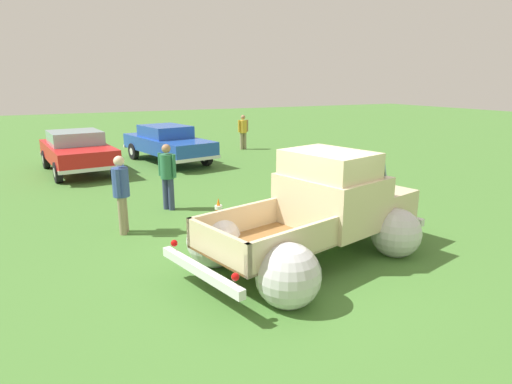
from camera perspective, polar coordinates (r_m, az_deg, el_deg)
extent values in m
plane|color=#477A33|center=(7.92, 6.53, -8.89)|extent=(80.00, 80.00, 0.00)
cylinder|color=black|center=(9.35, 8.80, -2.78)|extent=(0.79, 0.39, 0.76)
cylinder|color=silver|center=(9.35, 8.80, -2.78)|extent=(0.39, 0.31, 0.34)
cylinder|color=black|center=(8.39, 17.84, -5.38)|extent=(0.79, 0.39, 0.76)
cylinder|color=silver|center=(8.39, 17.84, -5.38)|extent=(0.39, 0.31, 0.34)
cylinder|color=black|center=(7.56, -5.36, -6.91)|extent=(0.79, 0.39, 0.76)
cylinder|color=silver|center=(7.56, -5.36, -6.91)|extent=(0.39, 0.31, 0.34)
cylinder|color=black|center=(6.33, 3.95, -11.32)|extent=(0.79, 0.39, 0.76)
cylinder|color=silver|center=(6.33, 3.95, -11.32)|extent=(0.39, 0.31, 0.34)
sphere|color=silver|center=(7.58, -5.59, -6.38)|extent=(1.16, 1.16, 0.96)
sphere|color=silver|center=(6.27, 4.28, -10.98)|extent=(1.16, 1.16, 0.96)
cube|color=olive|center=(7.10, 1.36, -6.93)|extent=(2.36, 1.98, 0.04)
cube|color=beige|center=(7.55, -2.33, -3.75)|extent=(2.01, 0.57, 0.50)
cube|color=beige|center=(6.53, 5.68, -6.80)|extent=(2.01, 0.57, 0.50)
cube|color=beige|center=(7.67, 6.88, -3.53)|extent=(0.44, 1.51, 0.50)
cube|color=beige|center=(6.44, -5.22, -7.08)|extent=(0.44, 1.51, 0.50)
cube|color=beige|center=(8.06, 9.90, -1.10)|extent=(1.81, 2.00, 0.95)
cube|color=beige|center=(7.82, 9.65, 3.71)|extent=(1.48, 1.77, 0.45)
cube|color=#8CADB7|center=(8.32, 12.52, 4.08)|extent=(0.49, 1.45, 0.38)
cube|color=beige|center=(8.92, 14.18, -1.14)|extent=(1.60, 1.87, 0.55)
sphere|color=silver|center=(9.36, 8.67, -2.50)|extent=(1.11, 1.11, 0.92)
sphere|color=silver|center=(8.36, 18.03, -5.17)|extent=(1.11, 1.11, 0.92)
cube|color=silver|center=(6.41, -7.42, -10.28)|extent=(0.59, 1.95, 0.14)
cube|color=silver|center=(9.44, 15.97, -2.51)|extent=(0.59, 1.95, 0.14)
sphere|color=red|center=(6.98, -10.77, -6.68)|extent=(0.13, 0.13, 0.11)
sphere|color=red|center=(5.77, -2.75, -11.14)|extent=(0.13, 0.13, 0.11)
cylinder|color=black|center=(15.24, -18.22, 3.21)|extent=(0.27, 0.68, 0.66)
cylinder|color=silver|center=(15.24, -18.22, 3.21)|extent=(0.24, 0.32, 0.30)
cylinder|color=black|center=(14.92, -24.75, 2.36)|extent=(0.27, 0.68, 0.66)
cylinder|color=silver|center=(14.92, -24.75, 2.36)|extent=(0.24, 0.32, 0.30)
cylinder|color=black|center=(17.88, -20.47, 4.60)|extent=(0.27, 0.68, 0.66)
cylinder|color=silver|center=(17.88, -20.47, 4.60)|extent=(0.24, 0.32, 0.30)
cylinder|color=black|center=(17.61, -26.05, 3.90)|extent=(0.27, 0.68, 0.66)
cylinder|color=silver|center=(17.61, -26.05, 3.90)|extent=(0.24, 0.32, 0.30)
cube|color=red|center=(16.33, -22.55, 4.88)|extent=(2.30, 4.46, 0.55)
cube|color=#8CADB7|center=(16.43, -22.83, 6.67)|extent=(1.81, 1.96, 0.45)
cube|color=silver|center=(18.42, -23.67, 4.95)|extent=(1.94, 0.30, 0.12)
cube|color=silver|center=(14.33, -20.91, 2.78)|extent=(1.94, 0.30, 0.12)
cylinder|color=black|center=(16.45, -6.60, 4.63)|extent=(0.33, 0.69, 0.66)
cylinder|color=silver|center=(16.45, -6.60, 4.63)|extent=(0.27, 0.33, 0.30)
cylinder|color=black|center=(15.68, -11.69, 3.94)|extent=(0.33, 0.69, 0.66)
cylinder|color=silver|center=(15.68, -11.69, 3.94)|extent=(0.27, 0.33, 0.30)
cylinder|color=black|center=(19.03, -11.35, 5.79)|extent=(0.33, 0.69, 0.66)
cylinder|color=silver|center=(19.03, -11.35, 5.79)|extent=(0.27, 0.33, 0.30)
cylinder|color=black|center=(18.36, -15.89, 5.21)|extent=(0.33, 0.69, 0.66)
cylinder|color=silver|center=(18.36, -15.89, 5.21)|extent=(0.27, 0.33, 0.30)
cube|color=blue|center=(17.29, -11.56, 6.18)|extent=(2.64, 4.91, 0.55)
cube|color=blue|center=(17.40, -11.93, 7.87)|extent=(1.87, 2.22, 0.45)
cube|color=silver|center=(19.38, -14.60, 6.12)|extent=(1.79, 0.46, 0.12)
cube|color=silver|center=(15.34, -7.64, 4.34)|extent=(1.79, 0.46, 0.12)
cylinder|color=navy|center=(10.88, -11.16, -0.30)|extent=(0.21, 0.21, 0.80)
cylinder|color=navy|center=(10.99, -11.85, -0.19)|extent=(0.21, 0.21, 0.80)
cylinder|color=#2D724C|center=(10.78, -11.69, 3.35)|extent=(0.47, 0.47, 0.60)
cylinder|color=#2D724C|center=(10.64, -10.78, 3.41)|extent=(0.13, 0.13, 0.57)
cylinder|color=#2D724C|center=(10.92, -12.59, 3.60)|extent=(0.13, 0.13, 0.57)
sphere|color=#A87A56|center=(10.71, -11.81, 5.64)|extent=(0.30, 0.30, 0.22)
cylinder|color=gray|center=(9.55, -17.04, -2.75)|extent=(0.20, 0.20, 0.80)
cylinder|color=gray|center=(9.39, -17.29, -3.06)|extent=(0.20, 0.20, 0.80)
cylinder|color=#334C8C|center=(9.29, -17.49, 1.25)|extent=(0.45, 0.45, 0.60)
cylinder|color=#334C8C|center=(9.49, -17.17, 1.73)|extent=(0.12, 0.12, 0.57)
cylinder|color=#334C8C|center=(9.08, -17.84, 1.11)|extent=(0.12, 0.12, 0.57)
sphere|color=beige|center=(9.21, -17.69, 3.92)|extent=(0.29, 0.29, 0.22)
cylinder|color=gray|center=(20.25, -1.91, 6.74)|extent=(0.16, 0.16, 0.77)
cylinder|color=gray|center=(20.33, -1.49, 6.78)|extent=(0.16, 0.16, 0.77)
cylinder|color=gold|center=(20.21, -1.71, 8.66)|extent=(0.36, 0.36, 0.58)
cylinder|color=gold|center=(20.10, -2.27, 8.71)|extent=(0.10, 0.10, 0.55)
cylinder|color=#A87A56|center=(20.31, -1.16, 8.77)|extent=(0.10, 0.10, 0.55)
sphere|color=#A87A56|center=(20.17, -1.72, 9.86)|extent=(0.22, 0.22, 0.21)
cube|color=black|center=(9.69, -4.93, -4.31)|extent=(0.36, 0.36, 0.03)
cone|color=orange|center=(9.59, -4.97, -2.53)|extent=(0.28, 0.28, 0.60)
cylinder|color=white|center=(9.57, -4.99, -2.01)|extent=(0.17, 0.17, 0.08)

